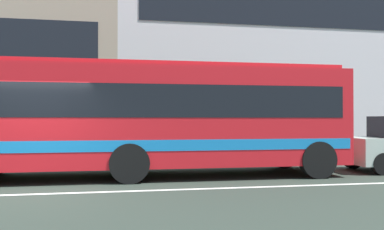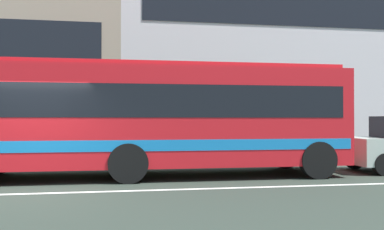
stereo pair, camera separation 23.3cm
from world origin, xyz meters
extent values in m
plane|color=#2C352D|center=(0.00, 0.00, 0.00)|extent=(160.00, 160.00, 0.00)
cube|color=silver|center=(0.00, 0.00, 0.00)|extent=(60.00, 0.16, 0.01)
cube|color=#2C6826|center=(1.44, 5.82, 0.37)|extent=(17.54, 1.10, 0.74)
cube|color=silver|center=(14.63, 15.16, 6.67)|extent=(25.31, 8.86, 13.35)
cube|color=black|center=(14.63, 10.71, 7.74)|extent=(23.29, 0.04, 2.67)
cube|color=red|center=(2.87, 2.26, 1.66)|extent=(10.76, 2.60, 2.63)
cube|color=black|center=(2.87, 2.26, 2.06)|extent=(10.11, 2.62, 0.84)
cube|color=#1573BB|center=(2.87, 2.26, 0.94)|extent=(10.54, 2.62, 0.28)
cube|color=red|center=(2.87, 2.26, 3.04)|extent=(10.32, 2.19, 0.12)
cube|color=black|center=(8.26, 2.23, 2.06)|extent=(0.04, 2.14, 0.93)
cylinder|color=black|center=(7.25, 3.41, 0.50)|extent=(1.00, 0.29, 1.00)
cylinder|color=black|center=(7.24, 1.06, 0.50)|extent=(1.00, 0.29, 1.00)
cylinder|color=black|center=(2.23, 3.43, 0.50)|extent=(1.00, 0.29, 1.00)
cylinder|color=black|center=(2.21, 1.09, 0.50)|extent=(1.00, 0.29, 1.00)
cylinder|color=black|center=(9.43, 2.93, 0.32)|extent=(0.65, 0.25, 0.64)
cylinder|color=black|center=(9.36, 1.33, 0.32)|extent=(0.65, 0.25, 0.64)
camera|label=1|loc=(1.86, -9.20, 1.59)|focal=38.45mm
camera|label=2|loc=(2.09, -9.24, 1.59)|focal=38.45mm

